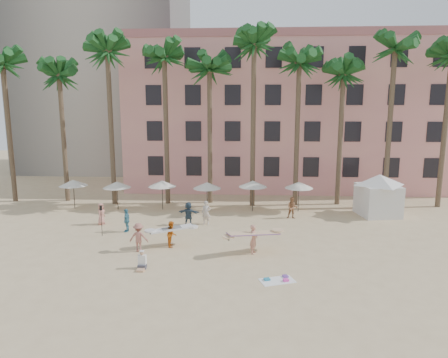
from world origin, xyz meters
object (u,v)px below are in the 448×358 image
Objects in this scene: cabana at (379,191)px; carrier_yellow at (254,237)px; pink_hotel at (286,116)px; carrier_white at (172,233)px.

cabana reaches higher than carrier_yellow.
cabana is at bearing -65.65° from pink_hotel.
pink_hotel reaches higher than cabana.
cabana is at bearing 42.08° from carrier_yellow.
cabana is 14.28m from carrier_yellow.
carrier_white is (-9.41, -22.88, -7.09)m from pink_hotel.
pink_hotel is 12.26× the size of carrier_white.
pink_hotel reaches higher than carrier_white.
carrier_yellow is at bearing -10.81° from carrier_white.
pink_hotel is at bearing 114.35° from cabana.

